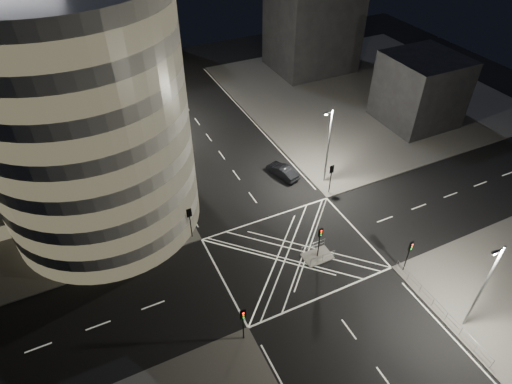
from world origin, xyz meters
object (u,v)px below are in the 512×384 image
street_lamp_left_far (129,102)px  sedan (283,171)px  traffic_signal_fr (331,174)px  street_lamp_right_near (483,286)px  traffic_signal_nr (409,251)px  traffic_signal_fl (190,218)px  street_lamp_right_far (328,145)px  street_lamp_left_near (166,172)px  central_island (317,256)px  traffic_signal_nl (243,319)px  traffic_signal_island (320,237)px

street_lamp_left_far → sedan: size_ratio=2.15×
traffic_signal_fr → street_lamp_right_near: size_ratio=0.40×
traffic_signal_nr → street_lamp_right_near: (0.64, -7.20, 2.63)m
traffic_signal_fr → traffic_signal_nr: size_ratio=1.00×
traffic_signal_fl → street_lamp_right_far: (18.24, 2.20, 2.63)m
traffic_signal_nr → street_lamp_left_near: bearing=134.1°
traffic_signal_nr → street_lamp_right_far: 16.03m
traffic_signal_nr → street_lamp_left_near: (-18.24, 18.80, 2.63)m
traffic_signal_fl → traffic_signal_nr: same height
sedan → traffic_signal_fr: bearing=106.9°
street_lamp_left_far → traffic_signal_nr: bearing=-63.6°
traffic_signal_fr → street_lamp_right_near: 20.97m
street_lamp_left_near → central_island: bearing=-49.7°
traffic_signal_nr → sedan: (-3.50, 19.06, -2.15)m
traffic_signal_nl → traffic_signal_island: size_ratio=1.00×
street_lamp_left_near → traffic_signal_island: bearing=-49.7°
central_island → traffic_signal_fr: bearing=50.7°
street_lamp_right_far → street_lamp_right_near: size_ratio=1.00×
traffic_signal_island → street_lamp_left_near: size_ratio=0.40×
street_lamp_left_near → sedan: 15.49m
traffic_signal_fr → sedan: traffic_signal_fr is taller
sedan → street_lamp_right_far: bearing=126.0°
traffic_signal_island → street_lamp_left_far: size_ratio=0.40×
traffic_signal_nl → traffic_signal_fr: bearing=37.7°
traffic_signal_fl → traffic_signal_fr: same height
street_lamp_right_far → sedan: 7.11m
traffic_signal_island → sedan: traffic_signal_island is taller
sedan → central_island: bearing=60.8°
street_lamp_left_far → street_lamp_right_far: (18.87, -21.00, 0.00)m
traffic_signal_nl → street_lamp_right_far: street_lamp_right_far is taller
traffic_signal_fl → street_lamp_right_far: bearing=6.9°
traffic_signal_nr → central_island: bearing=142.1°
central_island → traffic_signal_nl: (-10.80, -5.30, 2.84)m
traffic_signal_fr → traffic_signal_nr: 13.60m
traffic_signal_fl → street_lamp_right_near: bearing=-48.8°
street_lamp_right_near → sedan: size_ratio=2.15×
traffic_signal_fr → traffic_signal_island: (-6.80, -8.30, 0.00)m
traffic_signal_island → street_lamp_left_near: bearing=130.3°
traffic_signal_nr → street_lamp_right_far: bearing=87.7°
street_lamp_left_far → traffic_signal_nl: bearing=-89.0°
central_island → street_lamp_right_near: size_ratio=0.30×
traffic_signal_fl → traffic_signal_island: size_ratio=1.00×
central_island → traffic_signal_nl: bearing=-153.9°
street_lamp_left_far → traffic_signal_island: bearing=-70.0°
traffic_signal_fl → traffic_signal_fr: 17.60m
traffic_signal_nl → street_lamp_right_near: (18.24, -7.20, 2.63)m
traffic_signal_fl → street_lamp_left_near: 5.86m
traffic_signal_fr → street_lamp_left_far: street_lamp_left_far is taller
street_lamp_left_near → street_lamp_right_near: bearing=-54.0°
traffic_signal_nl → traffic_signal_nr: (17.60, 0.00, 0.00)m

